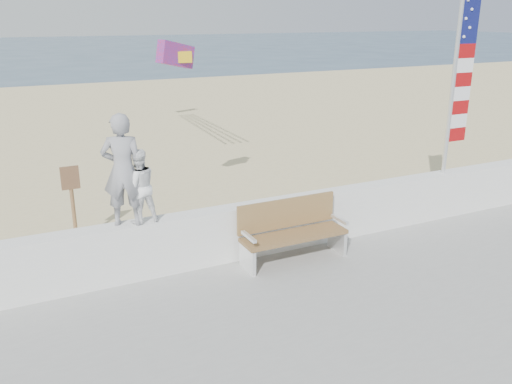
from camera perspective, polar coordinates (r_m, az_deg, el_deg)
ground at (r=7.76m, az=4.64°, el=-13.52°), size 220.00×220.00×0.00m
sand at (r=15.57m, az=-12.41°, el=2.74°), size 90.00×40.00×0.08m
seawall at (r=9.06m, az=-1.70°, el=-4.15°), size 30.00×0.35×0.90m
adult at (r=8.09m, az=-13.82°, el=2.25°), size 0.72×0.60×1.68m
child at (r=8.22m, az=-12.23°, el=0.59°), size 0.58×0.46×1.13m
bench at (r=8.97m, az=3.76°, el=-4.01°), size 1.80×0.57×1.00m
flag at (r=11.11m, az=20.59°, el=11.49°), size 0.50×0.08×3.50m
parafoil_kite at (r=11.29m, az=-8.34°, el=14.09°), size 0.89×0.56×0.60m
sign at (r=10.22m, az=-18.78°, el=-0.63°), size 0.32×0.07×1.46m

